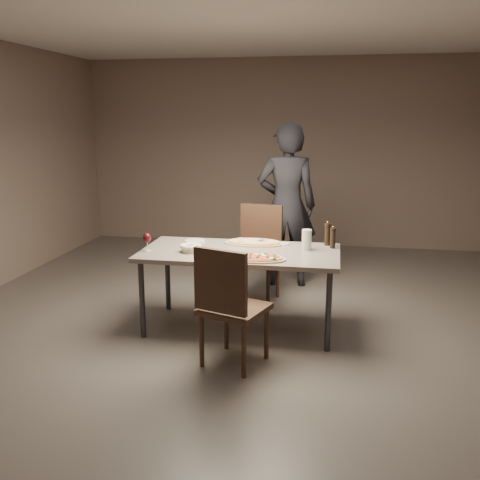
% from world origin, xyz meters
% --- Properties ---
extents(room, '(7.00, 7.00, 7.00)m').
position_xyz_m(room, '(0.00, 0.00, 1.40)').
color(room, '#5B544E').
rests_on(room, ground).
extents(dining_table, '(1.80, 0.90, 0.75)m').
position_xyz_m(dining_table, '(0.00, 0.00, 0.69)').
color(dining_table, gray).
rests_on(dining_table, ground).
extents(zucchini_pizza, '(0.54, 0.30, 0.05)m').
position_xyz_m(zucchini_pizza, '(0.18, -0.28, 0.77)').
color(zucchini_pizza, tan).
rests_on(zucchini_pizza, dining_table).
extents(ham_pizza, '(0.56, 0.31, 0.04)m').
position_xyz_m(ham_pizza, '(0.08, 0.28, 0.77)').
color(ham_pizza, tan).
rests_on(ham_pizza, dining_table).
extents(bread_basket, '(0.20, 0.20, 0.07)m').
position_xyz_m(bread_basket, '(-0.43, -0.12, 0.79)').
color(bread_basket, beige).
rests_on(bread_basket, dining_table).
extents(oil_dish, '(0.13, 0.13, 0.01)m').
position_xyz_m(oil_dish, '(0.36, 0.30, 0.76)').
color(oil_dish, white).
rests_on(oil_dish, dining_table).
extents(pepper_mill_left, '(0.05, 0.05, 0.21)m').
position_xyz_m(pepper_mill_left, '(0.83, 0.25, 0.85)').
color(pepper_mill_left, black).
rests_on(pepper_mill_left, dining_table).
extents(pepper_mill_right, '(0.06, 0.06, 0.23)m').
position_xyz_m(pepper_mill_right, '(0.78, 0.36, 0.86)').
color(pepper_mill_right, black).
rests_on(pepper_mill_right, dining_table).
extents(carafe, '(0.09, 0.09, 0.19)m').
position_xyz_m(carafe, '(0.60, 0.15, 0.84)').
color(carafe, silver).
rests_on(carafe, dining_table).
extents(wine_glass, '(0.07, 0.07, 0.17)m').
position_xyz_m(wine_glass, '(-0.83, -0.16, 0.87)').
color(wine_glass, silver).
rests_on(wine_glass, dining_table).
extents(side_plate, '(0.20, 0.20, 0.01)m').
position_xyz_m(side_plate, '(-0.50, 0.28, 0.76)').
color(side_plate, white).
rests_on(side_plate, dining_table).
extents(chair_near, '(0.59, 0.59, 0.99)m').
position_xyz_m(chair_near, '(0.06, -0.81, 0.55)').
color(chair_near, '#3D2619').
rests_on(chair_near, ground).
extents(chair_far, '(0.55, 0.55, 1.02)m').
position_xyz_m(chair_far, '(0.04, 0.86, 0.57)').
color(chair_far, '#3D2619').
rests_on(chair_far, ground).
extents(diner, '(0.74, 0.54, 1.88)m').
position_xyz_m(diner, '(0.29, 1.43, 0.94)').
color(diner, black).
rests_on(diner, ground).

